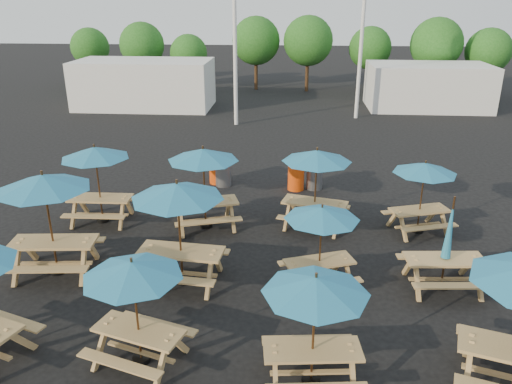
# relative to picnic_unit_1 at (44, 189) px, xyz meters

# --- Properties ---
(ground) EXTENTS (120.00, 120.00, 0.00)m
(ground) POSITION_rel_picnic_unit_1_xyz_m (4.68, 1.46, -2.21)
(ground) COLOR black
(ground) RESTS_ON ground
(picnic_unit_1) EXTENTS (2.35, 2.35, 2.57)m
(picnic_unit_1) POSITION_rel_picnic_unit_1_xyz_m (0.00, 0.00, 0.00)
(picnic_unit_1) COLOR #A27948
(picnic_unit_1) RESTS_ON ground
(picnic_unit_2) EXTENTS (2.00, 2.00, 2.35)m
(picnic_unit_2) POSITION_rel_picnic_unit_1_xyz_m (0.03, 3.00, -0.19)
(picnic_unit_2) COLOR #A27948
(picnic_unit_2) RESTS_ON ground
(picnic_unit_3) EXTENTS (2.24, 2.24, 2.13)m
(picnic_unit_3) POSITION_rel_picnic_unit_1_xyz_m (2.99, -3.00, -0.38)
(picnic_unit_3) COLOR #A27948
(picnic_unit_3) RESTS_ON ground
(picnic_unit_4) EXTENTS (2.30, 2.30, 2.52)m
(picnic_unit_4) POSITION_rel_picnic_unit_1_xyz_m (3.16, -0.20, -0.05)
(picnic_unit_4) COLOR #A27948
(picnic_unit_4) RESTS_ON ground
(picnic_unit_5) EXTENTS (2.53, 2.53, 2.41)m
(picnic_unit_5) POSITION_rel_picnic_unit_1_xyz_m (3.20, 2.86, -0.14)
(picnic_unit_5) COLOR #A27948
(picnic_unit_5) RESTS_ON ground
(picnic_unit_6) EXTENTS (1.98, 1.98, 2.15)m
(picnic_unit_6) POSITION_rel_picnic_unit_1_xyz_m (6.13, -3.31, -0.36)
(picnic_unit_6) COLOR #A27948
(picnic_unit_6) RESTS_ON ground
(picnic_unit_7) EXTENTS (2.18, 2.18, 2.03)m
(picnic_unit_7) POSITION_rel_picnic_unit_1_xyz_m (6.38, -0.16, -0.46)
(picnic_unit_7) COLOR #A27948
(picnic_unit_7) RESTS_ON ground
(picnic_unit_8) EXTENTS (2.42, 2.42, 2.37)m
(picnic_unit_8) POSITION_rel_picnic_unit_1_xyz_m (6.38, 3.11, -0.18)
(picnic_unit_8) COLOR #A27948
(picnic_unit_8) RESTS_ON ground
(picnic_unit_10) EXTENTS (1.91, 1.70, 2.29)m
(picnic_unit_10) POSITION_rel_picnic_unit_1_xyz_m (9.24, 0.01, -1.27)
(picnic_unit_10) COLOR #A27948
(picnic_unit_10) RESTS_ON ground
(picnic_unit_11) EXTENTS (2.20, 2.20, 2.10)m
(picnic_unit_11) POSITION_rel_picnic_unit_1_xyz_m (9.35, 2.99, -0.40)
(picnic_unit_11) COLOR #A27948
(picnic_unit_11) RESTS_ON ground
(waste_bin_0) EXTENTS (0.57, 0.57, 0.91)m
(waste_bin_0) POSITION_rel_picnic_unit_1_xyz_m (3.00, 6.57, -1.75)
(waste_bin_0) COLOR #E3450D
(waste_bin_0) RESTS_ON ground
(waste_bin_1) EXTENTS (0.57, 0.57, 0.91)m
(waste_bin_1) POSITION_rel_picnic_unit_1_xyz_m (3.25, 6.32, -1.75)
(waste_bin_1) COLOR gray
(waste_bin_1) RESTS_ON ground
(waste_bin_2) EXTENTS (0.57, 0.57, 0.91)m
(waste_bin_2) POSITION_rel_picnic_unit_1_xyz_m (5.84, 6.11, -1.75)
(waste_bin_2) COLOR #E3450D
(waste_bin_2) RESTS_ON ground
(waste_bin_3) EXTENTS (0.57, 0.57, 0.91)m
(waste_bin_3) POSITION_rel_picnic_unit_1_xyz_m (6.49, 6.25, -1.75)
(waste_bin_3) COLOR gray
(waste_bin_3) RESTS_ON ground
(mast_0) EXTENTS (0.20, 0.20, 12.00)m
(mast_0) POSITION_rel_picnic_unit_1_xyz_m (2.68, 15.46, 3.79)
(mast_0) COLOR silver
(mast_0) RESTS_ON ground
(mast_1) EXTENTS (0.20, 0.20, 12.00)m
(mast_1) POSITION_rel_picnic_unit_1_xyz_m (9.18, 17.46, 3.79)
(mast_1) COLOR silver
(mast_1) RESTS_ON ground
(event_tent_0) EXTENTS (8.00, 4.00, 2.80)m
(event_tent_0) POSITION_rel_picnic_unit_1_xyz_m (-3.32, 19.46, -0.81)
(event_tent_0) COLOR silver
(event_tent_0) RESTS_ON ground
(event_tent_1) EXTENTS (7.00, 4.00, 2.60)m
(event_tent_1) POSITION_rel_picnic_unit_1_xyz_m (13.68, 20.46, -0.91)
(event_tent_1) COLOR silver
(event_tent_1) RESTS_ON ground
(tree_0) EXTENTS (2.80, 2.80, 4.24)m
(tree_0) POSITION_rel_picnic_unit_1_xyz_m (-9.39, 26.71, 0.62)
(tree_0) COLOR #382314
(tree_0) RESTS_ON ground
(tree_1) EXTENTS (3.11, 3.11, 4.72)m
(tree_1) POSITION_rel_picnic_unit_1_xyz_m (-5.06, 25.36, 0.95)
(tree_1) COLOR #382314
(tree_1) RESTS_ON ground
(tree_2) EXTENTS (2.59, 2.59, 3.93)m
(tree_2) POSITION_rel_picnic_unit_1_xyz_m (-1.71, 25.11, 0.42)
(tree_2) COLOR #382314
(tree_2) RESTS_ON ground
(tree_3) EXTENTS (3.36, 3.36, 5.09)m
(tree_3) POSITION_rel_picnic_unit_1_xyz_m (2.93, 26.18, 1.20)
(tree_3) COLOR #382314
(tree_3) RESTS_ON ground
(tree_4) EXTENTS (3.41, 3.41, 5.17)m
(tree_4) POSITION_rel_picnic_unit_1_xyz_m (6.58, 25.72, 1.25)
(tree_4) COLOR #382314
(tree_4) RESTS_ON ground
(tree_5) EXTENTS (2.94, 2.94, 4.45)m
(tree_5) POSITION_rel_picnic_unit_1_xyz_m (10.90, 26.14, 0.77)
(tree_5) COLOR #382314
(tree_5) RESTS_ON ground
(tree_6) EXTENTS (3.38, 3.38, 5.13)m
(tree_6) POSITION_rel_picnic_unit_1_xyz_m (14.91, 24.36, 1.22)
(tree_6) COLOR #382314
(tree_6) RESTS_ON ground
(tree_7) EXTENTS (2.95, 2.95, 4.48)m
(tree_7) POSITION_rel_picnic_unit_1_xyz_m (18.31, 24.38, 0.79)
(tree_7) COLOR #382314
(tree_7) RESTS_ON ground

